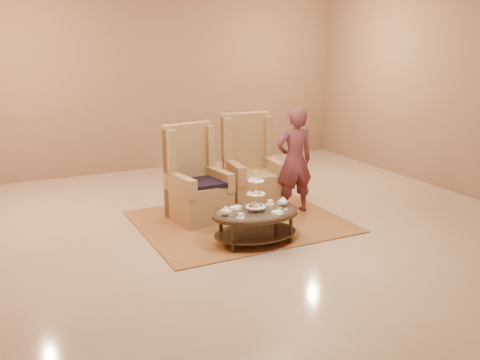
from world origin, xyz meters
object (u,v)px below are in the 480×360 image
tea_table (256,217)px  armchair_left (196,188)px  person (294,161)px  armchair_right (251,176)px

tea_table → armchair_left: armchair_left is taller
tea_table → person: (1.07, 0.83, 0.44)m
armchair_left → armchair_right: 0.99m
tea_table → armchair_right: size_ratio=0.83×
armchair_left → armchair_right: size_ratio=0.96×
armchair_right → person: 0.77m
armchair_right → person: size_ratio=0.90×
armchair_right → person: bearing=-46.1°
tea_table → armchair_left: size_ratio=0.87×
armchair_right → armchair_left: bearing=-163.4°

